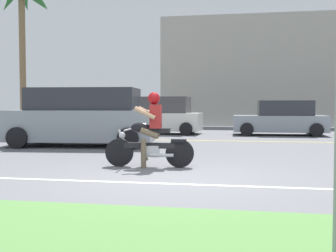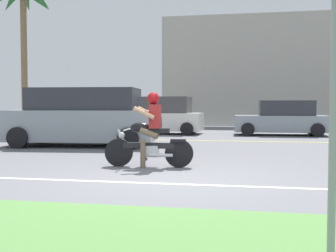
{
  "view_description": "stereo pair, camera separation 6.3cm",
  "coord_description": "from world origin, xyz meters",
  "px_view_note": "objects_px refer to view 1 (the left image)",
  "views": [
    {
      "loc": [
        1.25,
        -7.1,
        1.29
      ],
      "look_at": [
        -0.71,
        3.74,
        0.74
      ],
      "focal_mm": 44.67,
      "sensor_mm": 36.0,
      "label": 1
    },
    {
      "loc": [
        1.31,
        -7.09,
        1.29
      ],
      "look_at": [
        -0.71,
        3.74,
        0.74
      ],
      "focal_mm": 44.67,
      "sensor_mm": 36.0,
      "label": 2
    }
  ],
  "objects_px": {
    "parked_car_1": "(163,117)",
    "palm_tree_1": "(21,3)",
    "parked_car_2": "(281,119)",
    "motorcyclist": "(150,136)",
    "suv_nearby": "(83,118)",
    "parked_car_0": "(75,117)"
  },
  "relations": [
    {
      "from": "parked_car_1",
      "to": "palm_tree_1",
      "type": "xyz_separation_m",
      "value": [
        -8.84,
        3.55,
        6.3
      ]
    },
    {
      "from": "parked_car_1",
      "to": "parked_car_2",
      "type": "distance_m",
      "value": 5.21
    },
    {
      "from": "motorcyclist",
      "to": "parked_car_1",
      "type": "bearing_deg",
      "value": 99.51
    },
    {
      "from": "palm_tree_1",
      "to": "suv_nearby",
      "type": "bearing_deg",
      "value": -52.09
    },
    {
      "from": "suv_nearby",
      "to": "palm_tree_1",
      "type": "height_order",
      "value": "palm_tree_1"
    },
    {
      "from": "motorcyclist",
      "to": "parked_car_0",
      "type": "height_order",
      "value": "motorcyclist"
    },
    {
      "from": "motorcyclist",
      "to": "parked_car_1",
      "type": "xyz_separation_m",
      "value": [
        -1.69,
        10.11,
        0.11
      ]
    },
    {
      "from": "parked_car_0",
      "to": "parked_car_1",
      "type": "relative_size",
      "value": 1.08
    },
    {
      "from": "suv_nearby",
      "to": "parked_car_0",
      "type": "height_order",
      "value": "suv_nearby"
    },
    {
      "from": "motorcyclist",
      "to": "parked_car_2",
      "type": "height_order",
      "value": "motorcyclist"
    },
    {
      "from": "parked_car_2",
      "to": "palm_tree_1",
      "type": "height_order",
      "value": "palm_tree_1"
    },
    {
      "from": "motorcyclist",
      "to": "parked_car_1",
      "type": "height_order",
      "value": "parked_car_1"
    },
    {
      "from": "parked_car_1",
      "to": "parked_car_0",
      "type": "bearing_deg",
      "value": 155.5
    },
    {
      "from": "parked_car_2",
      "to": "palm_tree_1",
      "type": "xyz_separation_m",
      "value": [
        -14.05,
        3.48,
        6.38
      ]
    },
    {
      "from": "motorcyclist",
      "to": "palm_tree_1",
      "type": "height_order",
      "value": "palm_tree_1"
    },
    {
      "from": "motorcyclist",
      "to": "parked_car_0",
      "type": "distance_m",
      "value": 14.26
    },
    {
      "from": "motorcyclist",
      "to": "palm_tree_1",
      "type": "bearing_deg",
      "value": 127.64
    },
    {
      "from": "parked_car_0",
      "to": "suv_nearby",
      "type": "bearing_deg",
      "value": -65.65
    },
    {
      "from": "suv_nearby",
      "to": "palm_tree_1",
      "type": "relative_size",
      "value": 0.59
    },
    {
      "from": "parked_car_1",
      "to": "palm_tree_1",
      "type": "distance_m",
      "value": 11.42
    },
    {
      "from": "suv_nearby",
      "to": "parked_car_1",
      "type": "bearing_deg",
      "value": 76.55
    },
    {
      "from": "suv_nearby",
      "to": "palm_tree_1",
      "type": "distance_m",
      "value": 13.55
    }
  ]
}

